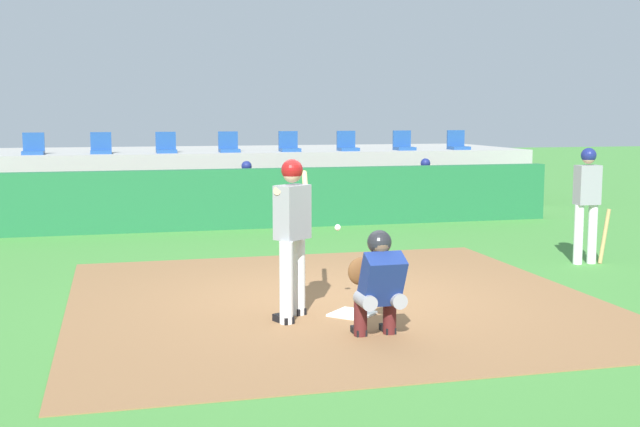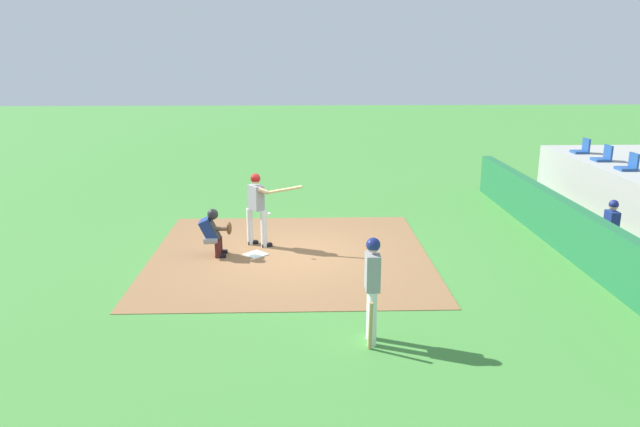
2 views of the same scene
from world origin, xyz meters
The scene contains 12 objects.
ground_plane centered at (0.00, 0.00, 0.00)m, with size 80.00×80.00×0.00m, color #428438.
dirt_infield centered at (0.00, 0.00, 0.01)m, with size 6.40×6.40×0.01m, color olive.
home_plate centered at (0.00, -0.80, 0.02)m, with size 0.44×0.44×0.02m, color white.
batter_at_plate centered at (-0.69, -0.78, 1.04)m, with size 0.67×1.38×1.80m.
catcher_crouched centered at (-0.01, -1.74, 0.61)m, with size 0.49×1.64×1.13m.
on_deck_batter centered at (4.40, 1.40, 1.02)m, with size 0.58×0.23×1.79m.
dugout_wall centered at (0.00, 6.50, 0.60)m, with size 13.00×0.30×1.20m, color #1E6638.
dugout_bench centered at (0.00, 7.50, 0.23)m, with size 11.80×0.44×0.45m, color olive.
dugout_player_0 centered at (0.11, 7.34, 0.67)m, with size 0.49×0.70×1.30m.
stadium_seat_0 centered at (-5.78, 9.38, 1.53)m, with size 0.46×0.46×0.48m.
stadium_seat_1 centered at (-4.33, 9.38, 1.53)m, with size 0.46×0.46×0.48m.
stadium_seat_2 centered at (-2.89, 9.38, 1.53)m, with size 0.46×0.46×0.48m.
Camera 2 is at (13.36, 0.29, 4.61)m, focal length 33.89 mm.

